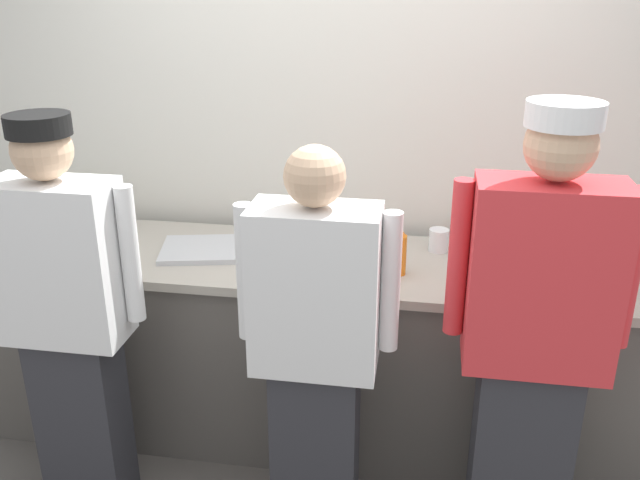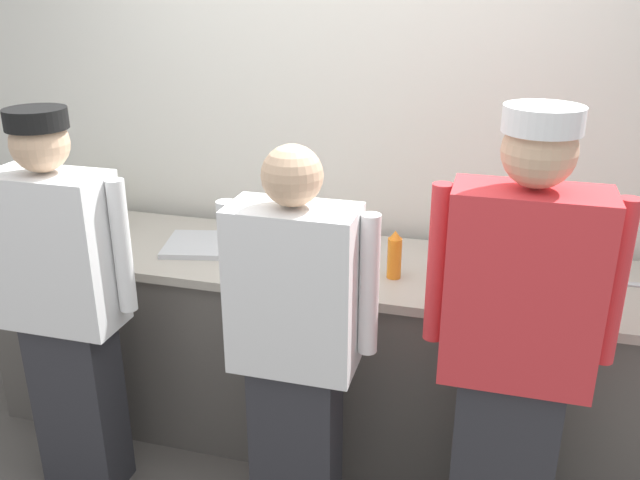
% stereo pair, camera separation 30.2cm
% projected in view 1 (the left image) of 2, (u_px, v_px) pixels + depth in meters
% --- Properties ---
extents(wall_back, '(4.96, 0.10, 2.75)m').
position_uv_depth(wall_back, '(336.00, 134.00, 3.29)').
color(wall_back, silver).
rests_on(wall_back, ground).
extents(prep_counter, '(3.16, 0.72, 0.92)m').
position_uv_depth(prep_counter, '(319.00, 348.00, 3.17)').
color(prep_counter, '#56514C').
rests_on(prep_counter, ground).
extents(chef_near_left, '(0.60, 0.24, 1.66)m').
position_uv_depth(chef_near_left, '(68.00, 314.00, 2.59)').
color(chef_near_left, '#2D2D33').
rests_on(chef_near_left, ground).
extents(chef_center, '(0.59, 0.24, 1.59)m').
position_uv_depth(chef_center, '(315.00, 348.00, 2.44)').
color(chef_center, '#2D2D33').
rests_on(chef_center, ground).
extents(chef_far_right, '(0.63, 0.24, 1.75)m').
position_uv_depth(chef_far_right, '(535.00, 338.00, 2.31)').
color(chef_far_right, '#2D2D33').
rests_on(chef_far_right, ground).
extents(plate_stack_front, '(0.21, 0.21, 0.06)m').
position_uv_depth(plate_stack_front, '(532.00, 260.00, 2.92)').
color(plate_stack_front, white).
rests_on(plate_stack_front, prep_counter).
extents(plate_stack_rear, '(0.22, 0.22, 0.08)m').
position_uv_depth(plate_stack_rear, '(282.00, 254.00, 2.95)').
color(plate_stack_rear, white).
rests_on(plate_stack_rear, prep_counter).
extents(mixing_bowl_steel, '(0.37, 0.37, 0.13)m').
position_uv_depth(mixing_bowl_steel, '(66.00, 232.00, 3.14)').
color(mixing_bowl_steel, '#B7BABF').
rests_on(mixing_bowl_steel, prep_counter).
extents(sheet_tray, '(0.48, 0.40, 0.02)m').
position_uv_depth(sheet_tray, '(208.00, 249.00, 3.08)').
color(sheet_tray, '#B7BABF').
rests_on(sheet_tray, prep_counter).
extents(squeeze_bottle_primary, '(0.06, 0.06, 0.21)m').
position_uv_depth(squeeze_bottle_primary, '(399.00, 252.00, 2.82)').
color(squeeze_bottle_primary, orange).
rests_on(squeeze_bottle_primary, prep_counter).
extents(squeeze_bottle_secondary, '(0.06, 0.06, 0.20)m').
position_uv_depth(squeeze_bottle_secondary, '(562.00, 267.00, 2.68)').
color(squeeze_bottle_secondary, orange).
rests_on(squeeze_bottle_secondary, prep_counter).
extents(squeeze_bottle_spare, '(0.06, 0.06, 0.21)m').
position_uv_depth(squeeze_bottle_spare, '(57.00, 207.00, 3.36)').
color(squeeze_bottle_spare, '#E5E066').
rests_on(squeeze_bottle_spare, prep_counter).
extents(ramekin_green_sauce, '(0.10, 0.10, 0.05)m').
position_uv_depth(ramekin_green_sauce, '(487.00, 252.00, 3.01)').
color(ramekin_green_sauce, white).
rests_on(ramekin_green_sauce, prep_counter).
extents(ramekin_orange_sauce, '(0.10, 0.10, 0.04)m').
position_uv_depth(ramekin_orange_sauce, '(469.00, 265.00, 2.89)').
color(ramekin_orange_sauce, white).
rests_on(ramekin_orange_sauce, prep_counter).
extents(deli_cup, '(0.09, 0.09, 0.10)m').
position_uv_depth(deli_cup, '(439.00, 240.00, 3.08)').
color(deli_cup, white).
rests_on(deli_cup, prep_counter).
extents(chefs_knife, '(0.27, 0.03, 0.02)m').
position_uv_depth(chefs_knife, '(608.00, 269.00, 2.89)').
color(chefs_knife, '#B7BABF').
rests_on(chefs_knife, prep_counter).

